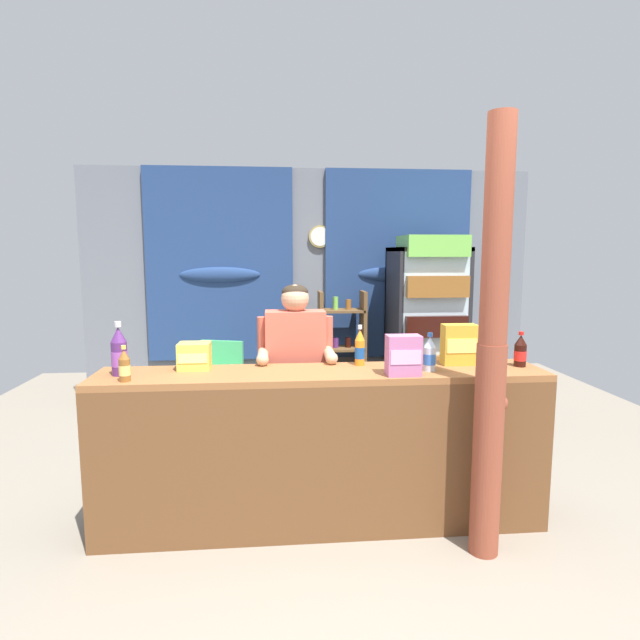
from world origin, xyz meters
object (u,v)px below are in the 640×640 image
object	(u,v)px
drink_fridge	(427,321)
snack_box_choco_powder	(459,344)
soda_bottle_water	(430,355)
snack_box_wafer	(403,355)
timber_post	(492,353)
plastic_lawn_chair	(217,381)
stall_counter	(324,439)
soda_bottle_cola	(520,352)
shopkeeper	(296,363)
soda_bottle_grape_soda	(119,353)
snack_box_instant_noodle	(194,356)
soda_bottle_orange_soda	(360,348)
bottle_shelf_rack	(342,353)
soda_bottle_iced_tea	(124,366)

from	to	relation	value
drink_fridge	snack_box_choco_powder	distance (m)	1.80
soda_bottle_water	snack_box_wafer	world-z (taller)	snack_box_wafer
timber_post	plastic_lawn_chair	world-z (taller)	timber_post
stall_counter	snack_box_wafer	bearing A→B (deg)	-6.12
drink_fridge	soda_bottle_cola	bearing A→B (deg)	-89.11
drink_fridge	plastic_lawn_chair	xyz separation A→B (m)	(-2.05, -0.15, -0.52)
shopkeeper	soda_bottle_cola	world-z (taller)	shopkeeper
soda_bottle_grape_soda	drink_fridge	bearing A→B (deg)	37.70
timber_post	snack_box_wafer	xyz separation A→B (m)	(-0.42, 0.25, -0.05)
soda_bottle_grape_soda	timber_post	bearing A→B (deg)	-10.94
drink_fridge	snack_box_wafer	distance (m)	2.16
snack_box_choco_powder	snack_box_instant_noodle	bearing A→B (deg)	179.21
drink_fridge	plastic_lawn_chair	size ratio (longest dim) A/B	2.16
soda_bottle_orange_soda	bottle_shelf_rack	bearing A→B (deg)	85.67
bottle_shelf_rack	snack_box_choco_powder	size ratio (longest dim) A/B	5.02
soda_bottle_iced_tea	soda_bottle_cola	size ratio (longest dim) A/B	0.91
bottle_shelf_rack	shopkeeper	bearing A→B (deg)	-108.34
shopkeeper	soda_bottle_orange_soda	size ratio (longest dim) A/B	5.71
soda_bottle_grape_soda	plastic_lawn_chair	bearing A→B (deg)	78.04
plastic_lawn_chair	shopkeeper	distance (m)	1.52
shopkeeper	snack_box_instant_noodle	distance (m)	0.72
shopkeeper	soda_bottle_orange_soda	world-z (taller)	shopkeeper
stall_counter	bottle_shelf_rack	size ratio (longest dim) A/B	2.09
soda_bottle_orange_soda	snack_box_choco_powder	xyz separation A→B (m)	(0.64, -0.04, 0.02)
shopkeeper	stall_counter	bearing A→B (deg)	-75.05
bottle_shelf_rack	plastic_lawn_chair	world-z (taller)	bottle_shelf_rack
stall_counter	snack_box_instant_noodle	size ratio (longest dim) A/B	14.15
shopkeeper	snack_box_instant_noodle	xyz separation A→B (m)	(-0.64, -0.32, 0.13)
bottle_shelf_rack	shopkeeper	world-z (taller)	shopkeeper
soda_bottle_iced_tea	snack_box_wafer	size ratio (longest dim) A/B	0.86
timber_post	soda_bottle_cola	distance (m)	0.56
bottle_shelf_rack	snack_box_instant_noodle	distance (m)	2.32
shopkeeper	soda_bottle_iced_tea	size ratio (longest dim) A/B	7.29
shopkeeper	soda_bottle_grape_soda	bearing A→B (deg)	-157.13
timber_post	soda_bottle_orange_soda	distance (m)	0.83
plastic_lawn_chair	bottle_shelf_rack	bearing A→B (deg)	16.38
snack_box_wafer	soda_bottle_cola	bearing A→B (deg)	11.62
timber_post	soda_bottle_water	world-z (taller)	timber_post
timber_post	snack_box_choco_powder	world-z (taller)	timber_post
soda_bottle_water	snack_box_choco_powder	size ratio (longest dim) A/B	0.90
snack_box_wafer	shopkeeper	bearing A→B (deg)	135.48
bottle_shelf_rack	snack_box_instant_noodle	world-z (taller)	bottle_shelf_rack
timber_post	snack_box_instant_noodle	size ratio (longest dim) A/B	12.51
bottle_shelf_rack	soda_bottle_iced_tea	size ratio (longest dim) A/B	6.43
snack_box_wafer	soda_bottle_water	bearing A→B (deg)	27.33
snack_box_choco_powder	soda_bottle_cola	bearing A→B (deg)	-13.86
soda_bottle_grape_soda	snack_box_wafer	bearing A→B (deg)	-5.29
soda_bottle_iced_tea	snack_box_choco_powder	xyz separation A→B (m)	(2.01, 0.25, 0.04)
soda_bottle_orange_soda	snack_box_wafer	xyz separation A→B (m)	(0.21, -0.29, 0.01)
soda_bottle_water	snack_box_wafer	distance (m)	0.21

